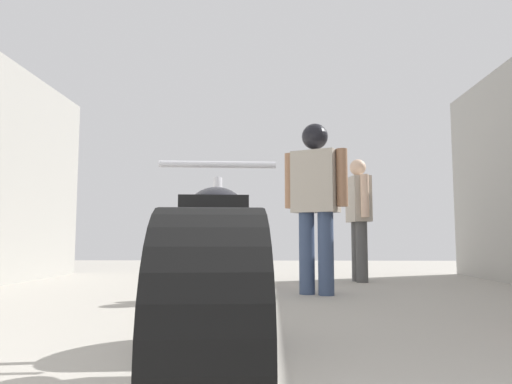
% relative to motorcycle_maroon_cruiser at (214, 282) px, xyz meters
% --- Properties ---
extents(ground_plane, '(18.55, 18.55, 0.00)m').
position_rel_motorcycle_maroon_cruiser_xyz_m(ground_plane, '(0.08, 1.88, -0.39)').
color(ground_plane, '#A8A399').
extents(motorcycle_maroon_cruiser, '(0.61, 2.06, 0.96)m').
position_rel_motorcycle_maroon_cruiser_xyz_m(motorcycle_maroon_cruiser, '(0.00, 0.00, 0.00)').
color(motorcycle_maroon_cruiser, black).
rests_on(motorcycle_maroon_cruiser, ground_plane).
extents(motorcycle_black_naked, '(0.57, 1.93, 0.90)m').
position_rel_motorcycle_maroon_cruiser_xyz_m(motorcycle_black_naked, '(-0.26, 4.21, -0.01)').
color(motorcycle_black_naked, black).
rests_on(motorcycle_black_naked, ground_plane).
extents(mechanic_in_blue, '(0.29, 0.65, 1.62)m').
position_rel_motorcycle_maroon_cruiser_xyz_m(mechanic_in_blue, '(1.37, 4.64, 0.53)').
color(mechanic_in_blue, '#4C4C4C').
rests_on(mechanic_in_blue, ground_plane).
extents(mechanic_with_helmet, '(0.66, 0.42, 1.74)m').
position_rel_motorcycle_maroon_cruiser_xyz_m(mechanic_with_helmet, '(0.67, 3.11, 0.65)').
color(mechanic_with_helmet, '#384766').
rests_on(mechanic_with_helmet, ground_plane).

